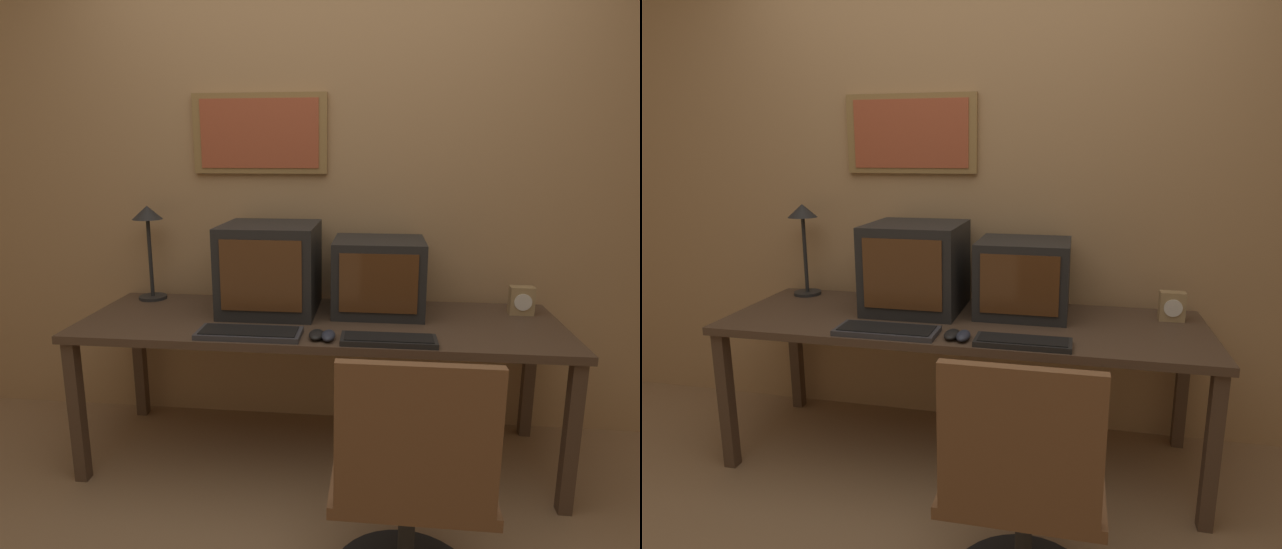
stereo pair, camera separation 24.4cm
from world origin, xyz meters
The scene contains 11 objects.
wall_back centered at (0.00, 1.41, 1.30)m, with size 8.00×0.08×2.60m.
desk centered at (0.00, 0.97, 0.64)m, with size 2.20×0.73×0.70m.
monitor_left centered at (-0.25, 1.09, 0.91)m, with size 0.45×0.44×0.43m.
monitor_right centered at (0.27, 1.13, 0.88)m, with size 0.43×0.39×0.36m.
keyboard_main centered at (-0.27, 0.71, 0.71)m, with size 0.44×0.17×0.03m.
keyboard_side centered at (0.31, 0.69, 0.71)m, with size 0.39×0.14×0.03m.
mouse_near_keyboard centered at (0.01, 0.71, 0.72)m, with size 0.06×0.12×0.03m.
mouse_far_corner centered at (0.07, 0.69, 0.72)m, with size 0.06×0.11×0.04m.
desk_clock centered at (0.95, 1.16, 0.77)m, with size 0.11×0.07×0.14m.
desk_lamp centered at (-0.92, 1.23, 1.07)m, with size 0.16×0.16×0.49m.
office_chair centered at (0.38, 0.11, 0.39)m, with size 0.52×0.52×0.91m.
Camera 2 is at (0.50, -1.36, 1.45)m, focal length 30.00 mm.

